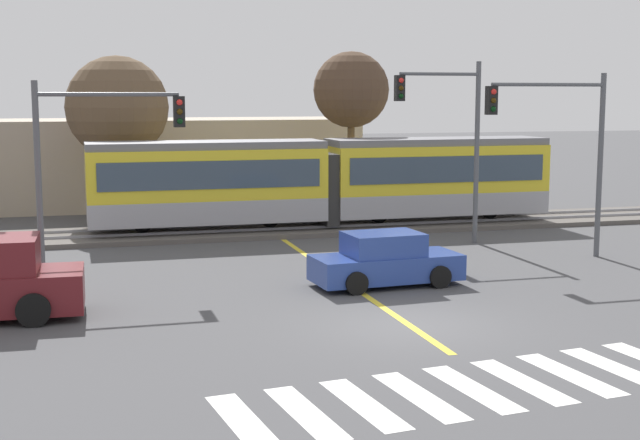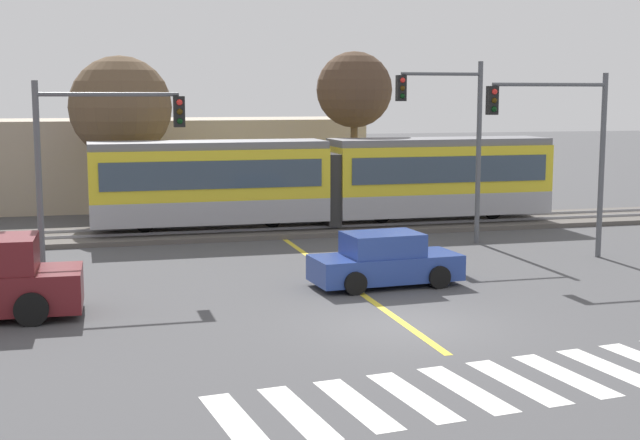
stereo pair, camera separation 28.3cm
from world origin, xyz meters
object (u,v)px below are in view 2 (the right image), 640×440
at_px(light_rail_tram, 328,179).
at_px(traffic_light_far_right, 453,126).
at_px(traffic_light_mid_left, 92,147).
at_px(bare_tree_west, 121,108).
at_px(traffic_light_mid_right, 564,135).
at_px(bare_tree_east, 354,91).
at_px(sedan_crossing, 385,261).

relative_size(light_rail_tram, traffic_light_far_right, 2.82).
xyz_separation_m(traffic_light_far_right, traffic_light_mid_left, (-12.55, -3.21, -0.39)).
bearing_deg(bare_tree_west, traffic_light_far_right, -38.44).
height_order(traffic_light_mid_right, bare_tree_east, bare_tree_east).
height_order(traffic_light_far_right, traffic_light_mid_left, traffic_light_far_right).
bearing_deg(bare_tree_east, light_rail_tram, -120.81).
bearing_deg(bare_tree_east, traffic_light_mid_right, -74.01).
height_order(traffic_light_far_right, bare_tree_west, bare_tree_west).
bearing_deg(light_rail_tram, traffic_light_mid_left, -139.91).
bearing_deg(bare_tree_west, light_rail_tram, -29.43).
xyz_separation_m(light_rail_tram, bare_tree_east, (2.25, 3.78, 3.51)).
bearing_deg(traffic_light_far_right, bare_tree_east, 97.91).
bearing_deg(sedan_crossing, bare_tree_west, 113.64).
distance_m(sedan_crossing, bare_tree_east, 15.57).
height_order(traffic_light_mid_right, bare_tree_west, bare_tree_west).
height_order(light_rail_tram, traffic_light_mid_right, traffic_light_mid_right).
bearing_deg(light_rail_tram, bare_tree_west, 150.57).
relative_size(traffic_light_mid_left, bare_tree_east, 0.79).
bearing_deg(sedan_crossing, bare_tree_east, 76.36).
relative_size(light_rail_tram, bare_tree_west, 2.64).
bearing_deg(sedan_crossing, traffic_light_far_right, 52.80).
distance_m(bare_tree_west, bare_tree_east, 10.10).
xyz_separation_m(light_rail_tram, traffic_light_mid_right, (5.68, -8.18, 2.02)).
xyz_separation_m(light_rail_tram, traffic_light_far_right, (3.40, -4.49, 2.22)).
height_order(sedan_crossing, traffic_light_far_right, traffic_light_far_right).
distance_m(traffic_light_mid_right, bare_tree_west, 18.46).
height_order(sedan_crossing, traffic_light_mid_left, traffic_light_mid_left).
relative_size(light_rail_tram, traffic_light_mid_left, 3.21).
distance_m(sedan_crossing, traffic_light_mid_right, 8.06).
bearing_deg(traffic_light_mid_right, bare_tree_east, 105.99).
relative_size(light_rail_tram, traffic_light_mid_right, 3.05).
distance_m(traffic_light_far_right, bare_tree_east, 8.45).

